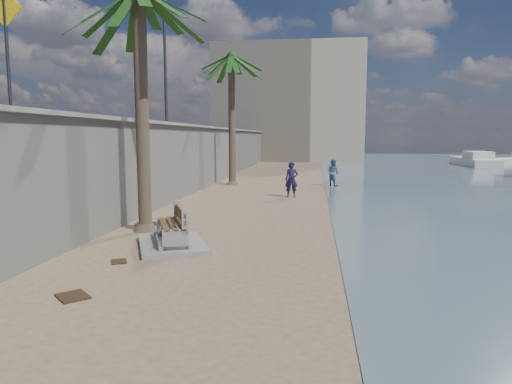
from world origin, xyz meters
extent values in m
plane|color=#8E7157|center=(0.00, 0.00, 0.00)|extent=(140.00, 140.00, 0.00)
cube|color=gray|center=(-5.20, 20.00, 1.75)|extent=(0.45, 70.00, 3.50)
cube|color=gray|center=(-5.20, 20.00, 3.55)|extent=(0.80, 70.00, 0.12)
cube|color=#B7AA93|center=(-2.00, 52.00, 7.00)|extent=(18.00, 12.00, 14.00)
cube|color=gray|center=(-2.45, 4.24, 0.07)|extent=(2.54, 2.94, 0.13)
cylinder|color=brown|center=(-3.96, 6.23, 3.65)|extent=(0.42, 0.42, 7.30)
cylinder|color=brown|center=(-3.71, 20.36, 3.90)|extent=(0.44, 0.44, 7.79)
cylinder|color=#2D2D33|center=(-5.00, 1.50, 4.81)|extent=(0.07, 0.07, 2.40)
cube|color=yellow|center=(-5.00, 1.50, 5.60)|extent=(0.78, 0.03, 0.78)
cylinder|color=#2D2D33|center=(-5.10, 12.00, 6.11)|extent=(0.12, 0.12, 5.00)
cylinder|color=#2D2D33|center=(-5.10, 12.00, 8.61)|extent=(0.28, 0.28, 0.25)
imported|color=#1B163C|center=(0.25, 14.87, 1.00)|extent=(0.74, 0.51, 2.00)
imported|color=#4A689A|center=(2.48, 20.53, 0.89)|extent=(1.09, 1.08, 1.79)
cube|color=#382616|center=(-3.08, 0.21, 0.01)|extent=(0.79, 0.79, 0.03)
cube|color=#382616|center=(-4.31, 7.26, 0.01)|extent=(0.87, 0.76, 0.03)
cube|color=#382616|center=(-3.24, 2.60, 0.01)|extent=(0.50, 0.54, 0.03)
camera|label=1|loc=(1.37, -7.50, 2.97)|focal=32.00mm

